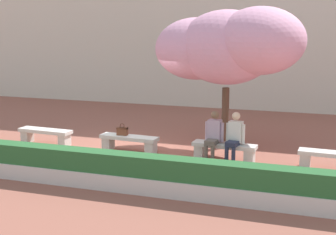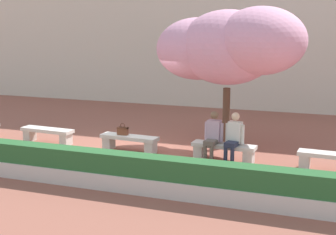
# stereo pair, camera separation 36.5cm
# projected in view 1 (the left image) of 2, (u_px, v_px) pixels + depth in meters

# --- Properties ---
(ground_plane) EXTENTS (100.00, 100.00, 0.00)m
(ground_plane) POSITION_uv_depth(u_px,v_px,m) (129.00, 151.00, 13.07)
(ground_plane) COLOR #8E5142
(building_facade) EXTENTS (28.00, 4.00, 8.58)m
(building_facade) POSITION_uv_depth(u_px,v_px,m) (212.00, 7.00, 21.28)
(building_facade) COLOR beige
(building_facade) RESTS_ON ground
(stone_bench_near_west) EXTENTS (1.69, 0.52, 0.45)m
(stone_bench_near_west) POSITION_uv_depth(u_px,v_px,m) (45.00, 134.00, 13.85)
(stone_bench_near_west) COLOR beige
(stone_bench_near_west) RESTS_ON ground
(stone_bench_center) EXTENTS (1.69, 0.52, 0.45)m
(stone_bench_center) POSITION_uv_depth(u_px,v_px,m) (129.00, 141.00, 13.01)
(stone_bench_center) COLOR beige
(stone_bench_center) RESTS_ON ground
(stone_bench_near_east) EXTENTS (1.69, 0.52, 0.45)m
(stone_bench_near_east) POSITION_uv_depth(u_px,v_px,m) (224.00, 149.00, 12.17)
(stone_bench_near_east) COLOR beige
(stone_bench_near_east) RESTS_ON ground
(stone_bench_east_end) EXTENTS (1.69, 0.52, 0.45)m
(stone_bench_east_end) POSITION_uv_depth(u_px,v_px,m) (334.00, 158.00, 11.33)
(stone_bench_east_end) COLOR beige
(stone_bench_east_end) RESTS_ON ground
(person_seated_left) EXTENTS (0.51, 0.71, 1.29)m
(person_seated_left) POSITION_uv_depth(u_px,v_px,m) (214.00, 134.00, 12.13)
(person_seated_left) COLOR black
(person_seated_left) RESTS_ON ground
(person_seated_right) EXTENTS (0.51, 0.72, 1.29)m
(person_seated_right) POSITION_uv_depth(u_px,v_px,m) (234.00, 135.00, 11.96)
(person_seated_right) COLOR black
(person_seated_right) RESTS_ON ground
(handbag) EXTENTS (0.30, 0.15, 0.34)m
(handbag) POSITION_uv_depth(u_px,v_px,m) (122.00, 131.00, 13.04)
(handbag) COLOR brown
(handbag) RESTS_ON stone_bench_center
(cherry_tree_main) EXTENTS (4.30, 2.94, 3.97)m
(cherry_tree_main) POSITION_uv_depth(u_px,v_px,m) (228.00, 46.00, 13.03)
(cherry_tree_main) COLOR #513828
(cherry_tree_main) RESTS_ON ground
(planter_hedge_foreground) EXTENTS (16.21, 0.50, 0.80)m
(planter_hedge_foreground) POSITION_uv_depth(u_px,v_px,m) (77.00, 167.00, 10.31)
(planter_hedge_foreground) COLOR beige
(planter_hedge_foreground) RESTS_ON ground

